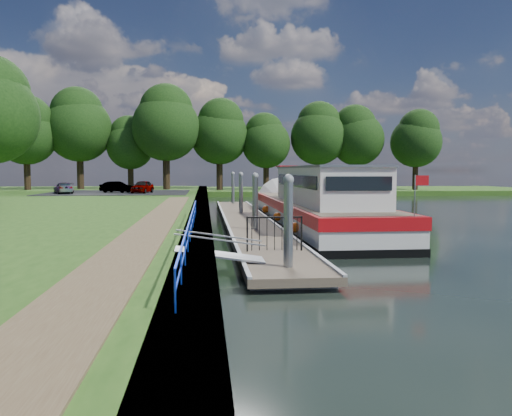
{
  "coord_description": "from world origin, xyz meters",
  "views": [
    {
      "loc": [
        -2.26,
        -13.91,
        3.05
      ],
      "look_at": [
        -0.03,
        7.86,
        1.4
      ],
      "focal_mm": 35.0,
      "sensor_mm": 36.0,
      "label": 1
    }
  ],
  "objects": [
    {
      "name": "bank_edge",
      "position": [
        -2.55,
        15.0,
        0.39
      ],
      "size": [
        1.1,
        90.0,
        0.78
      ],
      "primitive_type": "cube",
      "color": "#473D2D",
      "rests_on": "ground"
    },
    {
      "name": "horizon_trees",
      "position": [
        -1.61,
        48.68,
        7.95
      ],
      "size": [
        54.38,
        10.03,
        12.87
      ],
      "color": "#332316",
      "rests_on": "ground"
    },
    {
      "name": "carpark",
      "position": [
        -11.0,
        38.0,
        0.81
      ],
      "size": [
        14.0,
        12.0,
        0.06
      ],
      "primitive_type": "cube",
      "color": "black",
      "rests_on": "riverbank"
    },
    {
      "name": "far_bank",
      "position": [
        12.0,
        52.0,
        0.3
      ],
      "size": [
        60.0,
        18.0,
        0.6
      ],
      "primitive_type": "cube",
      "color": "#295117",
      "rests_on": "ground"
    },
    {
      "name": "car_c",
      "position": [
        -15.87,
        35.93,
        1.36
      ],
      "size": [
        2.78,
        3.93,
        1.06
      ],
      "primitive_type": "imported",
      "rotation": [
        0.0,
        0.0,
        3.54
      ],
      "color": "#999999",
      "rests_on": "carpark"
    },
    {
      "name": "car_b",
      "position": [
        -11.04,
        37.11,
        1.39
      ],
      "size": [
        3.57,
        2.49,
        1.12
      ],
      "primitive_type": "imported",
      "rotation": [
        0.0,
        0.0,
        1.14
      ],
      "color": "#999999",
      "rests_on": "carpark"
    },
    {
      "name": "pontoon",
      "position": [
        0.0,
        13.0,
        0.18
      ],
      "size": [
        2.5,
        30.0,
        0.56
      ],
      "color": "brown",
      "rests_on": "ground"
    },
    {
      "name": "ground",
      "position": [
        0.0,
        0.0,
        0.0
      ],
      "size": [
        160.0,
        160.0,
        0.0
      ],
      "primitive_type": "plane",
      "color": "black",
      "rests_on": "ground"
    },
    {
      "name": "barge",
      "position": [
        3.6,
        13.1,
        1.09
      ],
      "size": [
        4.36,
        21.15,
        4.78
      ],
      "color": "black",
      "rests_on": "ground"
    },
    {
      "name": "car_a",
      "position": [
        -8.41,
        36.22,
        1.45
      ],
      "size": [
        2.16,
        3.84,
        1.23
      ],
      "primitive_type": "imported",
      "rotation": [
        0.0,
        0.0,
        -0.2
      ],
      "color": "#999999",
      "rests_on": "carpark"
    },
    {
      "name": "gangway",
      "position": [
        -1.85,
        0.5,
        0.63
      ],
      "size": [
        2.58,
        1.0,
        0.92
      ],
      "color": "#A5A8AD",
      "rests_on": "ground"
    },
    {
      "name": "mooring_piles",
      "position": [
        0.0,
        13.0,
        1.28
      ],
      "size": [
        0.3,
        27.3,
        3.55
      ],
      "color": "gray",
      "rests_on": "ground"
    },
    {
      "name": "gate_panel",
      "position": [
        -0.0,
        2.2,
        1.15
      ],
      "size": [
        1.85,
        0.05,
        1.15
      ],
      "color": "black",
      "rests_on": "ground"
    },
    {
      "name": "blue_fence",
      "position": [
        -2.75,
        3.0,
        1.31
      ],
      "size": [
        0.04,
        18.04,
        0.72
      ],
      "color": "#0C2DBF",
      "rests_on": "riverbank"
    },
    {
      "name": "footpath",
      "position": [
        -4.4,
        8.0,
        0.8
      ],
      "size": [
        1.6,
        40.0,
        0.05
      ],
      "primitive_type": "cube",
      "color": "brown",
      "rests_on": "riverbank"
    }
  ]
}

